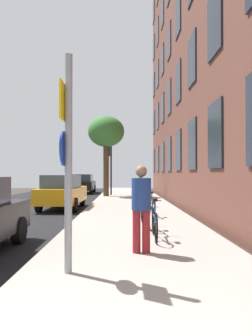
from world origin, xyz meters
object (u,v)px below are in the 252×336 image
bicycle_0 (155,223)px  car_1 (62,192)px  sign_post (67,152)px  bicycle_2 (151,206)px  tree_near (106,133)px  pedestrian_1 (141,188)px  traffic_light (110,160)px  pedestrian_0 (141,203)px  bicycle_1 (147,215)px  car_2 (83,183)px

bicycle_0 → car_1: car_1 is taller
sign_post → bicycle_2: 7.19m
tree_near → pedestrian_1: size_ratio=3.68×
bicycle_2 → traffic_light: bearing=99.9°
traffic_light → car_1: traffic_light is taller
sign_post → car_1: size_ratio=0.85×
pedestrian_1 → car_1: pedestrian_1 is taller
sign_post → pedestrian_0: size_ratio=2.01×
bicycle_0 → bicycle_1: 1.49m
pedestrian_0 → pedestrian_1: size_ratio=1.14×
traffic_light → pedestrian_0: (1.37, -17.24, -1.55)m
bicycle_2 → car_2: 16.07m
traffic_light → car_2: bearing=123.7°
bicycle_2 → pedestrian_1: 3.56m
sign_post → traffic_light: size_ratio=0.94×
tree_near → pedestrian_0: (1.57, -15.96, -3.44)m
tree_near → car_2: (-2.24, 4.94, -3.71)m
tree_near → bicycle_1: size_ratio=3.48×
pedestrian_1 → car_2: size_ratio=0.36×
bicycle_2 → pedestrian_0: bearing=-97.1°
bicycle_1 → bicycle_2: 2.66m
pedestrian_0 → car_2: pedestrian_0 is taller
car_2 → pedestrian_1: bearing=-70.2°
sign_post → bicycle_2: (1.95, 6.74, -1.58)m
bicycle_0 → pedestrian_1: size_ratio=1.14×
bicycle_1 → car_2: 18.53m
bicycle_1 → pedestrian_1: size_ratio=1.06×
bicycle_1 → car_2: car_2 is taller
traffic_light → car_1: bearing=-102.7°
traffic_light → bicycle_0: bearing=-83.6°
bicycle_0 → traffic_light: bearing=96.4°
traffic_light → pedestrian_1: (1.85, -8.24, -1.67)m
sign_post → pedestrian_0: 2.02m
bicycle_0 → pedestrian_0: bearing=-106.4°
bicycle_1 → bicycle_2: (0.35, 2.63, -0.01)m
tree_near → bicycle_2: tree_near is taller
tree_near → sign_post: bearing=-89.0°
sign_post → car_1: 10.37m
sign_post → pedestrian_1: bearing=80.4°
car_2 → car_1: bearing=-87.4°
bicycle_2 → tree_near: bearing=102.1°
bicycle_1 → pedestrian_1: pedestrian_1 is taller
bicycle_0 → bicycle_2: (0.28, 4.12, -0.03)m
sign_post → tree_near: 17.41m
pedestrian_0 → pedestrian_1: (0.47, 9.00, -0.12)m
bicycle_0 → bicycle_2: 4.13m
tree_near → pedestrian_1: 8.09m
tree_near → bicycle_2: bearing=-77.9°
bicycle_2 → car_1: size_ratio=0.41×
car_2 → tree_near: bearing=-65.6°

